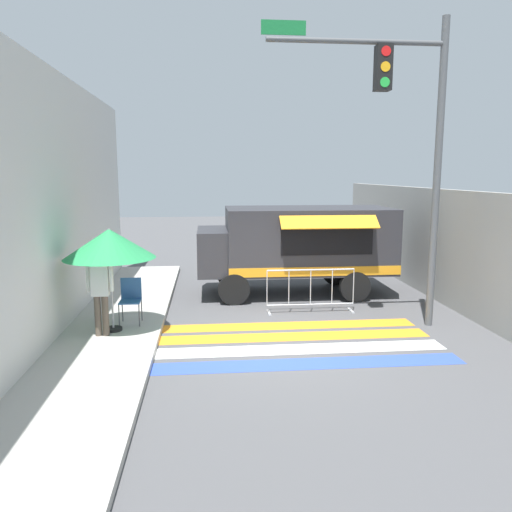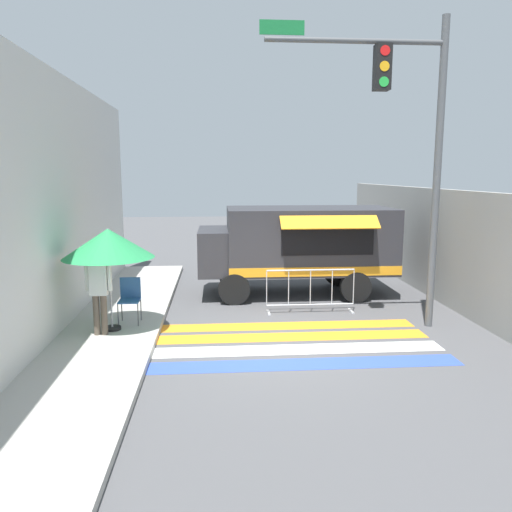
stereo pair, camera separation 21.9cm
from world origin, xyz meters
The scene contains 11 objects.
ground_plane centered at (0.00, 0.00, 0.00)m, with size 60.00×60.00×0.00m, color #4C4C4F.
sidewalk_left centered at (-4.61, 0.00, 0.07)m, with size 4.40×16.00×0.13m.
building_left_facade centered at (-4.55, 0.00, 2.73)m, with size 0.25×16.00×5.46m.
concrete_wall_right centered at (4.78, 3.00, 1.48)m, with size 0.20×16.00×2.97m.
crosswalk_painted centered at (0.00, -0.05, 0.00)m, with size 6.40×2.84×0.01m.
food_truck centered at (0.98, 4.07, 1.47)m, with size 5.35×2.70×2.43m.
traffic_signal_pole centered at (2.83, 0.85, 4.35)m, with size 3.89×0.29×6.56m.
patio_umbrella centered at (-3.39, 0.71, 1.96)m, with size 1.86×1.86×2.14m.
folding_chair centered at (-3.09, 1.23, 0.73)m, with size 0.44×0.44×0.98m.
vendor_person centered at (-3.55, 0.40, 1.14)m, with size 0.53×0.23×1.76m.
barricade_front centered at (1.08, 2.14, 0.54)m, with size 2.17×0.44×1.08m.
Camera 1 is at (-1.38, -9.56, 3.37)m, focal length 35.00 mm.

